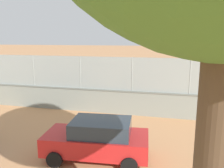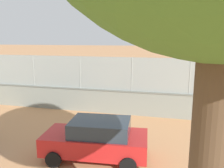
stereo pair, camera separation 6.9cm
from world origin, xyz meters
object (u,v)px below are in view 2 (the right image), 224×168
Objects in this scene: spare_ball_by_wall at (70,101)px; parked_car_red at (97,139)px; courtside_bench at (117,102)px; player_crossing_court at (121,79)px; sports_ball at (144,95)px; player_baseline_waiting at (142,84)px.

parked_car_red reaches higher than spare_ball_by_wall.
courtside_bench is at bearing -83.44° from parked_car_red.
player_crossing_court reaches higher than sports_ball.
parked_car_red reaches higher than courtside_bench.
courtside_bench is at bearing 100.78° from player_crossing_court.
parked_car_red is (0.57, 10.93, 0.76)m from sports_ball.
parked_car_red reaches higher than sports_ball.
spare_ball_by_wall is (5.25, 3.38, 0.00)m from sports_ball.
player_crossing_court is 9.02× the size of sports_ball.
courtside_bench is at bearing 168.18° from spare_ball_by_wall.
player_crossing_court is 0.34× the size of parked_car_red.
player_baseline_waiting is 3.41m from player_crossing_court.
sports_ball is (-0.27, 0.61, -0.82)m from player_baseline_waiting.
spare_ball_by_wall is at bearing 68.33° from player_crossing_court.
player_baseline_waiting is 11.54m from parked_car_red.
spare_ball_by_wall is 0.10× the size of courtside_bench.
courtside_bench is 0.37× the size of parked_car_red.
courtside_bench is (1.07, 4.81, -0.44)m from player_baseline_waiting.
parked_car_red is at bearing 96.56° from courtside_bench.
player_crossing_court is at bearing -81.25° from parked_car_red.
player_crossing_court is 6.90m from spare_ball_by_wall.
sports_ball is 4.43m from courtside_bench.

